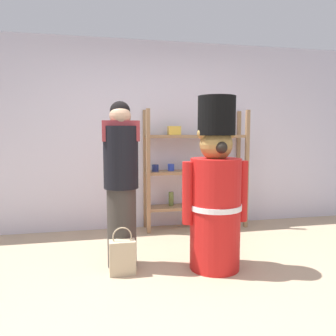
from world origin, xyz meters
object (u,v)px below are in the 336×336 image
at_px(person_shopper, 121,182).
at_px(shopping_bag, 122,257).
at_px(merchandise_shelf, 195,169).
at_px(teddy_bear_guard, 215,194).

height_order(person_shopper, shopping_bag, person_shopper).
distance_m(merchandise_shelf, shopping_bag, 1.93).
bearing_deg(person_shopper, merchandise_shelf, 46.91).
bearing_deg(shopping_bag, person_shopper, 86.17).
bearing_deg(person_shopper, shopping_bag, -93.83).
relative_size(teddy_bear_guard, person_shopper, 1.02).
bearing_deg(merchandise_shelf, person_shopper, -133.09).
xyz_separation_m(merchandise_shelf, teddy_bear_guard, (-0.23, -1.46, -0.08)).
bearing_deg(shopping_bag, teddy_bear_guard, -2.86).
xyz_separation_m(merchandise_shelf, person_shopper, (-1.13, -1.21, 0.03)).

